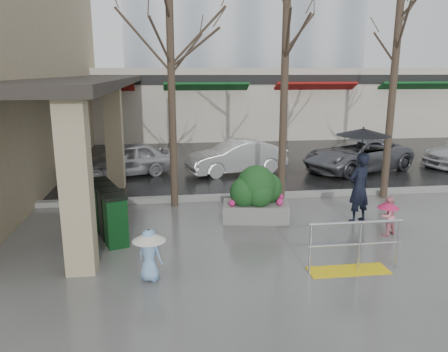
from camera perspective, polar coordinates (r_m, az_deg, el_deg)
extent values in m
plane|color=#51514F|center=(9.81, 6.00, -9.62)|extent=(120.00, 120.00, 0.00)
cube|color=black|center=(31.07, -3.54, 6.42)|extent=(120.00, 36.00, 0.01)
cube|color=gray|center=(13.48, 2.05, -2.71)|extent=(120.00, 0.30, 0.15)
cube|color=#2D2823|center=(16.96, -16.86, 12.24)|extent=(2.80, 18.00, 0.25)
cube|color=tan|center=(8.68, -18.74, -1.15)|extent=(0.55, 0.55, 3.50)
cube|color=tan|center=(15.00, -14.14, 5.10)|extent=(0.55, 0.55, 3.50)
cube|color=beige|center=(27.14, 1.30, 9.65)|extent=(34.00, 6.00, 4.00)
cube|color=maroon|center=(24.18, -16.98, 10.61)|extent=(4.50, 1.68, 0.87)
cube|color=#0F4C1E|center=(23.97, -2.41, 11.16)|extent=(4.50, 1.68, 0.87)
cube|color=maroon|center=(25.24, 11.54, 11.02)|extent=(4.50, 1.68, 0.87)
cube|color=#0F4C1E|center=(27.77, 23.53, 10.39)|extent=(4.50, 1.68, 0.87)
cube|color=black|center=(24.22, 2.40, 12.48)|extent=(34.00, 0.35, 0.50)
cube|color=yellow|center=(9.16, 15.91, -11.76)|extent=(1.60, 0.50, 0.02)
cylinder|color=silver|center=(8.69, 11.20, -9.38)|extent=(0.05, 0.05, 1.00)
cylinder|color=silver|center=(9.05, 17.28, -8.81)|extent=(0.05, 0.05, 1.00)
cylinder|color=silver|center=(9.40, 21.76, -8.32)|extent=(0.05, 0.05, 1.00)
cylinder|color=silver|center=(8.83, 16.92, -5.86)|extent=(1.90, 0.06, 0.06)
cylinder|color=silver|center=(8.99, 16.72, -8.57)|extent=(1.90, 0.04, 0.04)
cylinder|color=#382B21|center=(12.36, -6.87, 11.39)|extent=(0.22, 0.22, 6.80)
cylinder|color=#382B21|center=(12.81, 7.90, 11.88)|extent=(0.22, 0.22, 7.00)
cylinder|color=#382B21|center=(14.06, 21.16, 10.23)|extent=(0.22, 0.22, 6.50)
imported|color=black|center=(11.77, 17.23, -1.46)|extent=(0.79, 0.66, 1.84)
cylinder|color=black|center=(11.57, 17.56, 3.09)|extent=(0.02, 0.02, 1.17)
cone|color=black|center=(11.50, 17.73, 5.51)|extent=(1.35, 1.35, 0.18)
sphere|color=black|center=(11.48, 17.77, 6.05)|extent=(0.05, 0.05, 0.05)
imported|color=pink|center=(11.17, 20.57, -4.91)|extent=(0.57, 0.52, 0.95)
cylinder|color=black|center=(11.12, 20.64, -4.05)|extent=(0.02, 0.02, 0.41)
cone|color=#D22158|center=(11.09, 20.69, -3.48)|extent=(0.51, 0.51, 0.18)
sphere|color=black|center=(11.06, 20.74, -2.94)|extent=(0.05, 0.05, 0.05)
imported|color=#7DA8DE|center=(8.39, -9.68, -10.15)|extent=(0.58, 0.52, 1.00)
cylinder|color=black|center=(8.30, -9.74, -8.67)|extent=(0.02, 0.02, 0.47)
cone|color=beige|center=(8.25, -9.78, -7.74)|extent=(0.63, 0.63, 0.18)
sphere|color=black|center=(8.21, -9.82, -7.03)|extent=(0.05, 0.05, 0.05)
cube|color=gray|center=(11.57, 4.16, -4.67)|extent=(1.82, 1.13, 0.47)
ellipsoid|color=#123A1A|center=(11.37, 4.22, -1.30)|extent=(1.04, 0.93, 1.09)
sphere|color=#123A1A|center=(11.25, 2.66, -2.12)|extent=(0.75, 0.75, 0.75)
sphere|color=#123A1A|center=(11.60, 5.67, -1.61)|extent=(0.79, 0.79, 0.79)
cube|color=#0E3E17|center=(10.08, -13.94, -5.94)|extent=(0.58, 0.58, 1.10)
cube|color=black|center=(9.90, -14.14, -2.66)|extent=(0.62, 0.62, 0.08)
cube|color=black|center=(10.59, -14.65, -5.03)|extent=(0.58, 0.58, 1.10)
cube|color=black|center=(10.42, -14.85, -1.89)|extent=(0.62, 0.62, 0.08)
cube|color=black|center=(11.11, -15.30, -4.20)|extent=(0.58, 0.58, 1.10)
cube|color=black|center=(10.94, -15.49, -1.20)|extent=(0.62, 0.62, 0.08)
cube|color=black|center=(11.63, -15.88, -3.45)|extent=(0.58, 0.58, 1.10)
cube|color=black|center=(11.47, -16.08, -0.57)|extent=(0.62, 0.62, 0.08)
imported|color=#B2B2B7|center=(16.72, -12.93, 2.11)|extent=(3.98, 2.65, 1.26)
imported|color=silver|center=(16.81, 1.67, 2.51)|extent=(4.04, 2.28, 1.26)
imported|color=#595B61|center=(17.95, 17.01, 2.63)|extent=(4.98, 3.60, 1.26)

